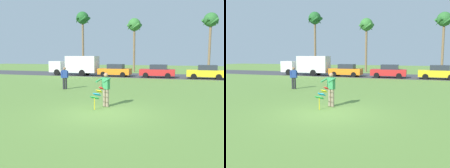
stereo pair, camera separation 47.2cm
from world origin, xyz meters
The scene contains 12 objects.
ground_plane centered at (0.00, 0.00, 0.00)m, with size 120.00×120.00×0.00m, color olive.
road_strip centered at (0.00, 21.44, 0.01)m, with size 120.00×8.00×0.01m, color #424247.
person_kite_flyer centered at (-0.33, 1.36, 0.95)m, with size 0.66×0.74×1.73m.
kite_held centered at (-0.53, 0.65, 0.70)m, with size 0.56×0.72×1.06m.
parked_truck_white_box centered at (-10.86, 19.04, 1.41)m, with size 6.75×2.25×2.62m.
parked_car_orange centered at (-5.40, 19.04, 0.77)m, with size 4.20×1.84×1.60m.
parked_car_red centered at (0.06, 19.04, 0.77)m, with size 4.25×1.93×1.60m.
parked_car_yellow centered at (5.58, 19.04, 0.77)m, with size 4.21×1.86×1.60m.
palm_tree_left_near centered at (-13.81, 27.38, 8.61)m, with size 2.58×2.71×10.17m.
palm_tree_right_near centered at (-5.14, 28.95, 7.43)m, with size 2.58×2.71×8.88m.
palm_tree_centre_far centered at (6.58, 28.88, 7.64)m, with size 2.58×2.71×9.11m.
person_walker_near centered at (-5.55, 6.41, 0.93)m, with size 0.48×0.39×1.73m.
Camera 2 is at (4.07, -9.49, 2.54)m, focal length 37.29 mm.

